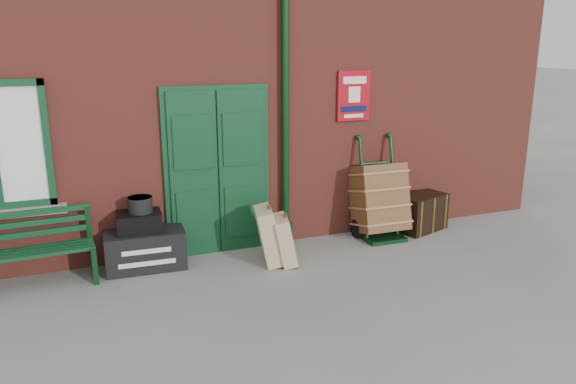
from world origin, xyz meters
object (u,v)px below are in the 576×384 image
houdini_trunk (145,249)px  porter_trolley (379,199)px  dark_trunk (420,212)px  bench (26,249)px

houdini_trunk → porter_trolley: 3.38m
porter_trolley → dark_trunk: porter_trolley is taller
houdini_trunk → porter_trolley: (3.36, -0.05, 0.32)m
bench → dark_trunk: (5.46, 0.07, -0.19)m
bench → porter_trolley: bearing=-2.5°
bench → porter_trolley: porter_trolley is taller
bench → houdini_trunk: (1.36, 0.08, -0.22)m
bench → dark_trunk: bearing=-2.1°
houdini_trunk → bench: bearing=-173.8°
houdini_trunk → dark_trunk: dark_trunk is taller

